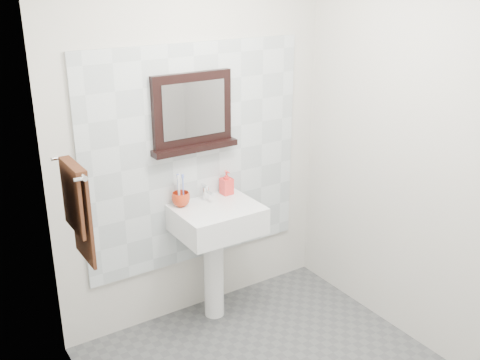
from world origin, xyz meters
The scene contains 11 objects.
back_wall centered at (0.00, 1.10, 1.25)m, with size 2.00×0.01×2.50m, color silver.
left_wall centered at (-1.00, 0.00, 1.25)m, with size 0.01×2.20×2.50m, color silver.
right_wall centered at (1.00, 0.00, 1.25)m, with size 0.01×2.20×2.50m, color silver.
splashback centered at (0.00, 1.09, 1.15)m, with size 1.60×0.02×1.50m, color silver.
pedestal_sink centered at (0.02, 0.87, 0.68)m, with size 0.55×0.44×0.96m.
toothbrush_cup centered at (-0.17, 1.00, 0.91)m, with size 0.12×0.12×0.09m, color red.
toothbrushes centered at (-0.17, 1.01, 0.98)m, with size 0.05×0.04×0.21m.
soap_dispenser centered at (0.20, 1.02, 0.94)m, with size 0.08×0.08×0.17m, color #F01C3B.
framed_mirror centered at (-0.03, 1.06, 1.45)m, with size 0.60×0.11×0.51m.
towel_bar centered at (-0.95, 0.66, 1.38)m, with size 0.07×0.40×0.03m.
hand_towel centered at (-0.94, 0.66, 1.17)m, with size 0.06×0.30×0.55m.
Camera 1 is at (-1.70, -2.07, 2.32)m, focal length 42.00 mm.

